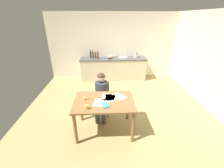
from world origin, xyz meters
TOP-DOWN VIEW (x-y plane):
  - ground_plane at (0.00, 0.00)m, footprint 5.20×5.20m
  - wall_back at (0.00, 2.60)m, footprint 5.20×0.12m
  - wall_right at (2.60, 0.00)m, footprint 0.12×5.20m
  - kitchen_counter at (0.00, 2.24)m, footprint 2.64×0.64m
  - dining_table at (-0.36, -0.84)m, footprint 1.28×0.88m
  - chair_at_table at (-0.42, -0.16)m, footprint 0.44×0.44m
  - person_seated at (-0.44, -0.30)m, footprint 0.35×0.61m
  - coffee_mug at (-0.70, -1.12)m, footprint 0.11×0.07m
  - candlestick at (-0.78, -0.77)m, footprint 0.06×0.06m
  - book_magazine at (-0.34, -1.01)m, footprint 0.22×0.25m
  - paper_letter at (-0.46, -0.90)m, footprint 0.26×0.33m
  - paper_bill at (-0.22, -0.69)m, footprint 0.23×0.31m
  - paper_envelope at (-0.23, -0.73)m, footprint 0.28×0.34m
  - paper_receipt at (-0.29, -0.67)m, footprint 0.23×0.31m
  - paper_notice at (-0.03, -0.67)m, footprint 0.35×0.36m
  - sink_unit at (0.39, 2.24)m, footprint 0.36×0.36m
  - bottle_oil at (-0.91, 2.33)m, footprint 0.06×0.06m
  - bottle_vinegar at (-0.82, 2.32)m, footprint 0.07×0.07m
  - bottle_wine_red at (-0.72, 2.30)m, footprint 0.06×0.06m
  - bottle_sauce at (-0.62, 2.20)m, footprint 0.07×0.07m
  - mixing_bowl at (-0.13, 2.25)m, footprint 0.27×0.27m
  - stovetop_kettle at (0.91, 2.24)m, footprint 0.18×0.18m
  - wine_glass_near_sink at (0.05, 2.39)m, footprint 0.07×0.07m
  - wine_glass_by_kettle at (-0.06, 2.39)m, footprint 0.07×0.07m

SIDE VIEW (x-z plane):
  - ground_plane at x=0.00m, z-range -0.04..0.00m
  - kitchen_counter at x=0.00m, z-range 0.00..0.90m
  - chair_at_table at x=-0.42m, z-range 0.06..0.93m
  - dining_table at x=-0.36m, z-range 0.28..1.06m
  - person_seated at x=-0.44m, z-range 0.08..1.28m
  - paper_letter at x=-0.46m, z-range 0.78..0.78m
  - paper_bill at x=-0.22m, z-range 0.78..0.78m
  - paper_envelope at x=-0.23m, z-range 0.78..0.78m
  - paper_receipt at x=-0.29m, z-range 0.78..0.78m
  - paper_notice at x=-0.03m, z-range 0.78..0.78m
  - book_magazine at x=-0.34m, z-range 0.78..0.81m
  - coffee_mug at x=-0.70m, z-range 0.78..0.87m
  - candlestick at x=-0.78m, z-range 0.73..0.97m
  - sink_unit at x=0.39m, z-range 0.80..1.04m
  - mixing_bowl at x=-0.13m, z-range 0.90..1.02m
  - stovetop_kettle at x=0.91m, z-range 0.89..1.11m
  - bottle_wine_red at x=-0.72m, z-range 0.88..1.12m
  - wine_glass_near_sink at x=0.05m, z-range 0.93..1.09m
  - wine_glass_by_kettle at x=-0.06m, z-range 0.93..1.09m
  - bottle_vinegar at x=-0.82m, z-range 0.88..1.17m
  - bottle_oil at x=-0.91m, z-range 0.88..1.19m
  - bottle_sauce at x=-0.62m, z-range 0.88..1.19m
  - wall_back at x=0.00m, z-range 0.00..2.60m
  - wall_right at x=2.60m, z-range 0.00..2.60m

